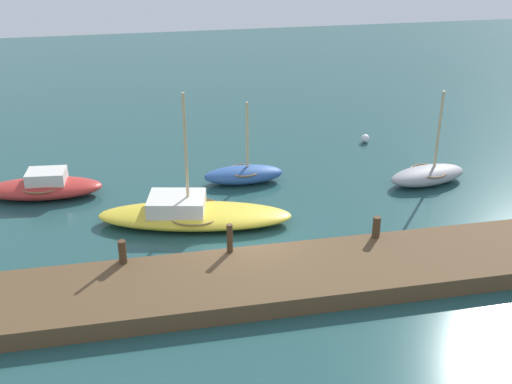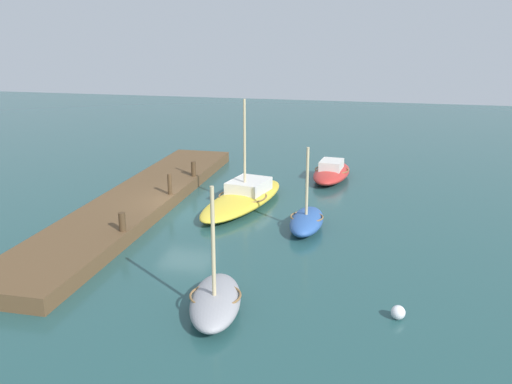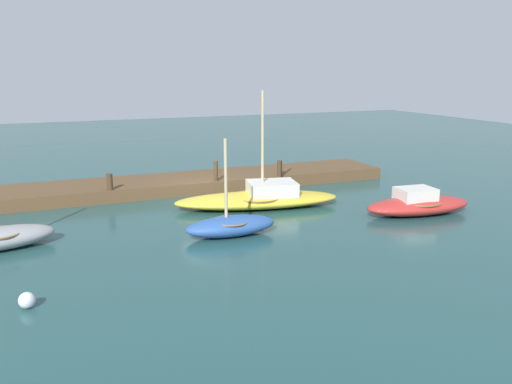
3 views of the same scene
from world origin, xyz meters
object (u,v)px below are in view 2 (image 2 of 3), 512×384
object	(u,v)px
rowboat_grey	(216,300)
marker_buoy	(398,312)
rowboat_blue	(307,221)
sailboat_yellow	(244,197)
mooring_post_mid_east	(122,222)
mooring_post_west	(194,169)
motorboat_red	(332,172)
mooring_post_mid_west	(170,184)

from	to	relation	value
rowboat_grey	marker_buoy	size ratio (longest dim) A/B	9.49
rowboat_blue	sailboat_yellow	bearing A→B (deg)	-126.87
sailboat_yellow	rowboat_blue	size ratio (longest dim) A/B	2.11
rowboat_grey	rowboat_blue	xyz separation A→B (m)	(-7.86, 1.71, -0.01)
sailboat_yellow	rowboat_grey	world-z (taller)	sailboat_yellow
rowboat_blue	mooring_post_mid_east	distance (m)	7.71
rowboat_blue	marker_buoy	size ratio (longest dim) A/B	8.40
mooring_post_west	motorboat_red	bearing A→B (deg)	113.77
mooring_post_mid_west	mooring_post_mid_east	distance (m)	5.16
motorboat_red	mooring_post_mid_west	world-z (taller)	mooring_post_mid_west
mooring_post_mid_west	mooring_post_west	bearing A→B (deg)	180.00
sailboat_yellow	mooring_post_west	world-z (taller)	sailboat_yellow
rowboat_blue	marker_buoy	world-z (taller)	rowboat_blue
marker_buoy	rowboat_grey	bearing A→B (deg)	-81.35
mooring_post_west	mooring_post_mid_east	xyz separation A→B (m)	(8.66, 0.00, -0.02)
rowboat_grey	rowboat_blue	bearing A→B (deg)	156.37
motorboat_red	sailboat_yellow	world-z (taller)	sailboat_yellow
sailboat_yellow	mooring_post_mid_east	distance (m)	6.98
rowboat_grey	rowboat_blue	distance (m)	8.04
mooring_post_mid_east	rowboat_blue	bearing A→B (deg)	116.22
motorboat_red	mooring_post_west	bearing A→B (deg)	-60.87
marker_buoy	mooring_post_west	bearing A→B (deg)	-139.18
rowboat_blue	marker_buoy	xyz separation A→B (m)	(7.03, 3.73, -0.18)
mooring_post_west	rowboat_grey	bearing A→B (deg)	21.57
motorboat_red	rowboat_blue	distance (m)	8.42
mooring_post_mid_east	marker_buoy	bearing A→B (deg)	71.10
mooring_post_mid_east	sailboat_yellow	bearing A→B (deg)	150.30
motorboat_red	marker_buoy	size ratio (longest dim) A/B	11.45
mooring_post_west	mooring_post_mid_west	distance (m)	3.50
marker_buoy	sailboat_yellow	bearing A→B (deg)	-143.46
mooring_post_mid_west	sailboat_yellow	bearing A→B (deg)	104.41
motorboat_red	mooring_post_mid_west	distance (m)	9.80
mooring_post_mid_west	marker_buoy	bearing A→B (deg)	50.38
mooring_post_mid_east	rowboat_grey	bearing A→B (deg)	49.30
motorboat_red	rowboat_grey	bearing A→B (deg)	-1.53
sailboat_yellow	mooring_post_west	size ratio (longest dim) A/B	9.64
mooring_post_west	mooring_post_mid_west	world-z (taller)	mooring_post_mid_west
motorboat_red	rowboat_blue	world-z (taller)	rowboat_blue
motorboat_red	rowboat_grey	size ratio (longest dim) A/B	1.21
rowboat_blue	mooring_post_mid_west	size ratio (longest dim) A/B	3.59
mooring_post_west	marker_buoy	world-z (taller)	mooring_post_west
mooring_post_west	mooring_post_mid_east	distance (m)	8.66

